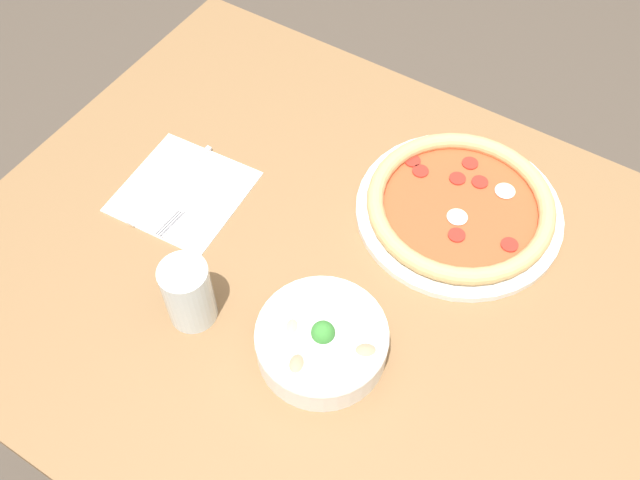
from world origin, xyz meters
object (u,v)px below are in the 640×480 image
at_px(bowl, 322,340).
at_px(fork, 198,197).
at_px(knife, 175,181).
at_px(glass, 188,293).
at_px(pizza, 460,207).

distance_m(bowl, fork, 0.33).
distance_m(knife, glass, 0.25).
bearing_deg(knife, glass, 47.09).
relative_size(bowl, knife, 0.93).
bearing_deg(knife, pizza, 116.36).
distance_m(pizza, glass, 0.43).
relative_size(pizza, glass, 2.93).
distance_m(bowl, glass, 0.19).
relative_size(pizza, knife, 1.66).
bearing_deg(bowl, fork, -21.43).
bearing_deg(glass, knife, -45.10).
height_order(bowl, knife, bowl).
height_order(fork, knife, same).
xyz_separation_m(bowl, knife, (0.35, -0.13, -0.03)).
relative_size(bowl, glass, 1.64).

